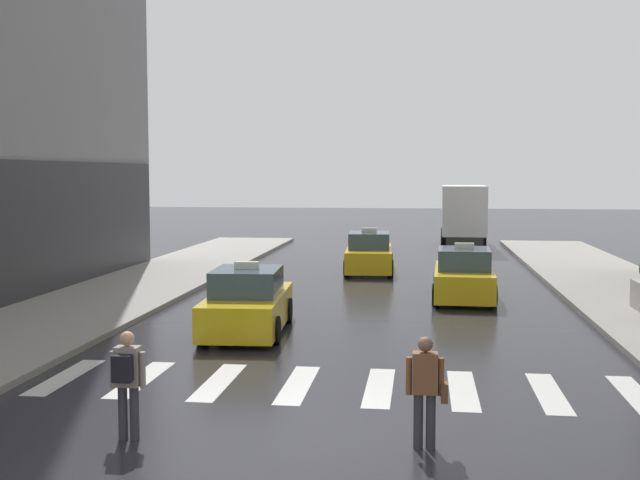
{
  "coord_description": "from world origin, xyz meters",
  "views": [
    {
      "loc": [
        1.52,
        -11.71,
        4.0
      ],
      "look_at": [
        -0.98,
        8.0,
        2.34
      ],
      "focal_mm": 44.94,
      "sensor_mm": 36.0,
      "label": 1
    }
  ],
  "objects_px": {
    "taxi_second": "(464,276)",
    "taxi_third": "(369,254)",
    "pedestrian_with_backpack": "(127,377)",
    "taxi_lead": "(248,304)",
    "box_truck": "(463,214)",
    "pedestrian_with_handbag": "(426,386)"
  },
  "relations": [
    {
      "from": "taxi_second",
      "to": "taxi_third",
      "type": "distance_m",
      "value": 7.4
    },
    {
      "from": "pedestrian_with_backpack",
      "to": "taxi_lead",
      "type": "bearing_deg",
      "value": 89.86
    },
    {
      "from": "box_truck",
      "to": "pedestrian_with_handbag",
      "type": "height_order",
      "value": "box_truck"
    },
    {
      "from": "taxi_lead",
      "to": "taxi_second",
      "type": "relative_size",
      "value": 1.01
    },
    {
      "from": "taxi_lead",
      "to": "box_truck",
      "type": "height_order",
      "value": "box_truck"
    },
    {
      "from": "box_truck",
      "to": "pedestrian_with_backpack",
      "type": "relative_size",
      "value": 4.59
    },
    {
      "from": "taxi_lead",
      "to": "pedestrian_with_backpack",
      "type": "relative_size",
      "value": 2.8
    },
    {
      "from": "pedestrian_with_backpack",
      "to": "pedestrian_with_handbag",
      "type": "relative_size",
      "value": 1.0
    },
    {
      "from": "taxi_third",
      "to": "pedestrian_with_handbag",
      "type": "xyz_separation_m",
      "value": [
        2.17,
        -20.69,
        0.21
      ]
    },
    {
      "from": "taxi_third",
      "to": "taxi_second",
      "type": "bearing_deg",
      "value": -62.33
    },
    {
      "from": "taxi_second",
      "to": "pedestrian_with_handbag",
      "type": "xyz_separation_m",
      "value": [
        -1.26,
        -14.13,
        0.21
      ]
    },
    {
      "from": "box_truck",
      "to": "pedestrian_with_backpack",
      "type": "height_order",
      "value": "box_truck"
    },
    {
      "from": "box_truck",
      "to": "pedestrian_with_handbag",
      "type": "bearing_deg",
      "value": -93.8
    },
    {
      "from": "box_truck",
      "to": "pedestrian_with_backpack",
      "type": "bearing_deg",
      "value": -101.57
    },
    {
      "from": "box_truck",
      "to": "taxi_lead",
      "type": "bearing_deg",
      "value": -105.38
    },
    {
      "from": "box_truck",
      "to": "taxi_third",
      "type": "bearing_deg",
      "value": -111.26
    },
    {
      "from": "taxi_lead",
      "to": "pedestrian_with_backpack",
      "type": "height_order",
      "value": "taxi_lead"
    },
    {
      "from": "taxi_third",
      "to": "box_truck",
      "type": "bearing_deg",
      "value": 68.74
    },
    {
      "from": "taxi_third",
      "to": "box_truck",
      "type": "relative_size",
      "value": 0.61
    },
    {
      "from": "pedestrian_with_backpack",
      "to": "pedestrian_with_handbag",
      "type": "height_order",
      "value": "same"
    },
    {
      "from": "taxi_lead",
      "to": "taxi_third",
      "type": "xyz_separation_m",
      "value": [
        2.23,
        12.65,
        0.0
      ]
    },
    {
      "from": "taxi_second",
      "to": "pedestrian_with_backpack",
      "type": "bearing_deg",
      "value": -111.64
    }
  ]
}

